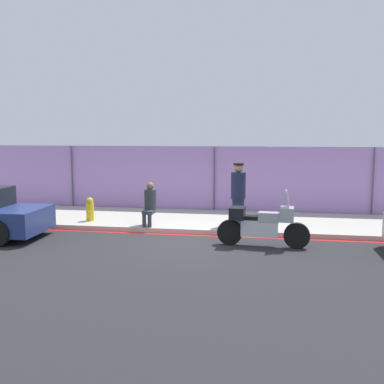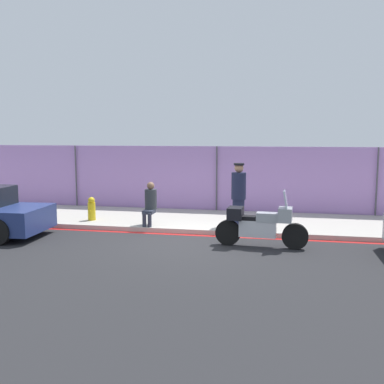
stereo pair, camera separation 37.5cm
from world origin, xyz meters
The scene contains 8 objects.
ground_plane centered at (0.00, 0.00, 0.00)m, with size 120.00×120.00×0.00m, color #262628.
sidewalk centered at (0.00, 2.63, 0.07)m, with size 38.65×3.31×0.13m.
curb_paint_stripe centered at (0.00, 0.89, 0.00)m, with size 38.65×0.18×0.01m.
storefront_fence centered at (0.00, 4.38, 1.17)m, with size 36.72×0.17×2.34m.
motorcycle centered at (1.70, -0.05, 0.57)m, with size 2.27×0.59×1.42m.
officer_standing centered at (0.99, 1.83, 1.05)m, with size 0.42×0.42×1.80m.
person_seated_on_curb centered at (-1.53, 1.42, 0.82)m, with size 0.35×0.64×1.24m.
fire_hydrant centered at (-3.49, 1.74, 0.49)m, with size 0.23×0.29×0.71m.
Camera 2 is at (2.18, -10.94, 2.77)m, focal length 42.00 mm.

